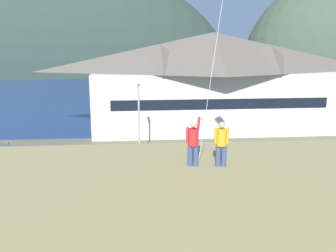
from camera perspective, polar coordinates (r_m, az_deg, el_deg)
ground_plane at (r=26.08m, az=1.78°, el=-11.55°), size 600.00×600.00×0.00m
parking_lot_pad at (r=30.66m, az=0.75°, el=-7.61°), size 40.00×20.00×0.10m
bay_water at (r=84.33m, az=-2.73°, el=5.56°), size 360.00×84.00×0.03m
far_hill_east_peak at (r=138.95m, az=-19.34°, el=7.75°), size 132.53×61.76×72.39m
harbor_lodge at (r=46.31m, az=6.60°, el=6.98°), size 29.64×11.25×11.45m
wharf_dock at (r=60.22m, az=-1.24°, el=2.93°), size 3.20×15.92×0.70m
moored_boat_wharfside at (r=61.40m, az=-4.58°, el=3.43°), size 2.58×7.30×2.16m
moored_boat_outer_mooring at (r=60.48m, az=2.05°, el=3.32°), size 2.28×7.09×2.16m
moored_boat_inner_slip at (r=63.99m, az=-4.49°, el=3.82°), size 2.20×6.64×2.16m
parked_car_mid_row_near at (r=25.93m, az=6.66°, el=-9.23°), size 4.23×2.11×1.82m
parked_car_back_row_left at (r=32.64m, az=6.86°, el=-4.53°), size 4.28×2.22×1.82m
parked_car_lone_by_shed at (r=33.91m, az=-19.80°, el=-4.56°), size 4.28×2.22×1.82m
parked_car_back_row_right at (r=31.09m, az=-5.67°, el=-5.39°), size 4.20×2.06×1.82m
parking_light_pole at (r=34.83m, az=-4.33°, el=1.55°), size 0.24×0.78×6.65m
person_kite_flyer at (r=14.65m, az=3.75°, el=-2.35°), size 0.61×0.61×1.86m
person_companion at (r=14.73m, az=7.91°, el=-2.43°), size 0.55×0.40×1.74m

